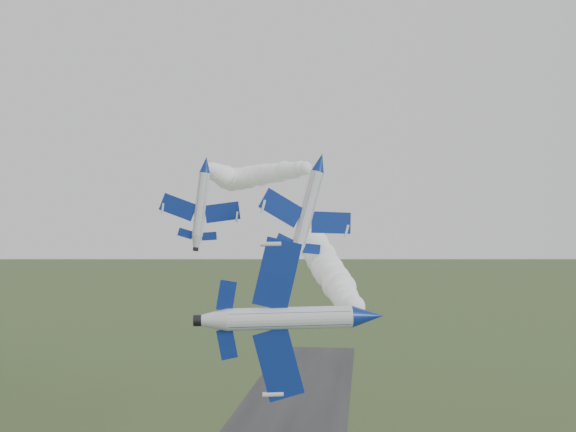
# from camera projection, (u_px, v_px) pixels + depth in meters

# --- Properties ---
(jet_lead) EXTENTS (3.90, 12.73, 10.56)m
(jet_lead) POSITION_uv_depth(u_px,v_px,m) (368.00, 316.00, 43.12)
(jet_lead) COLOR silver
(smoke_trail_jet_lead) EXTENTS (19.98, 76.25, 5.09)m
(smoke_trail_jet_lead) POSITION_uv_depth(u_px,v_px,m) (323.00, 261.00, 84.73)
(smoke_trail_jet_lead) COLOR white
(jet_pair_left) EXTENTS (10.05, 11.96, 3.00)m
(jet_pair_left) POSITION_uv_depth(u_px,v_px,m) (206.00, 164.00, 80.37)
(jet_pair_left) COLOR silver
(smoke_trail_jet_pair_left) EXTENTS (15.66, 70.59, 4.87)m
(smoke_trail_jet_pair_left) POSITION_uv_depth(u_px,v_px,m) (223.00, 176.00, 118.59)
(smoke_trail_jet_pair_left) COLOR white
(jet_pair_right) EXTENTS (11.51, 13.67, 4.38)m
(jet_pair_right) POSITION_uv_depth(u_px,v_px,m) (320.00, 162.00, 79.07)
(jet_pair_right) COLOR silver
(smoke_trail_jet_pair_right) EXTENTS (28.34, 58.83, 4.69)m
(smoke_trail_jet_pair_right) POSITION_uv_depth(u_px,v_px,m) (258.00, 175.00, 112.79)
(smoke_trail_jet_pair_right) COLOR white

